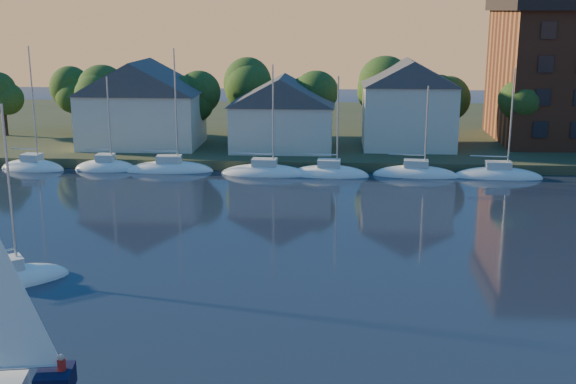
# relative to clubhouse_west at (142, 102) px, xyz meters

# --- Properties ---
(shoreline_land) EXTENTS (160.00, 50.00, 2.00)m
(shoreline_land) POSITION_rel_clubhouse_west_xyz_m (22.00, 17.00, -5.93)
(shoreline_land) COLOR #333D24
(shoreline_land) RESTS_ON ground
(wooden_dock) EXTENTS (120.00, 3.00, 1.00)m
(wooden_dock) POSITION_rel_clubhouse_west_xyz_m (22.00, -6.00, -5.93)
(wooden_dock) COLOR brown
(wooden_dock) RESTS_ON ground
(clubhouse_west) EXTENTS (13.65, 9.45, 9.64)m
(clubhouse_west) POSITION_rel_clubhouse_west_xyz_m (0.00, 0.00, 0.00)
(clubhouse_west) COLOR silver
(clubhouse_west) RESTS_ON shoreline_land
(clubhouse_centre) EXTENTS (11.55, 8.40, 8.08)m
(clubhouse_centre) POSITION_rel_clubhouse_west_xyz_m (16.00, -1.00, -0.80)
(clubhouse_centre) COLOR silver
(clubhouse_centre) RESTS_ON shoreline_land
(clubhouse_east) EXTENTS (10.50, 8.40, 9.80)m
(clubhouse_east) POSITION_rel_clubhouse_west_xyz_m (30.00, 1.00, 0.07)
(clubhouse_east) COLOR silver
(clubhouse_east) RESTS_ON shoreline_land
(tree_line) EXTENTS (93.40, 5.40, 8.90)m
(tree_line) POSITION_rel_clubhouse_west_xyz_m (24.00, 5.00, 1.24)
(tree_line) COLOR #352718
(tree_line) RESTS_ON shoreline_land
(moored_fleet) EXTENTS (63.50, 2.40, 12.05)m
(moored_fleet) POSITION_rel_clubhouse_west_xyz_m (10.00, -9.00, -5.83)
(moored_fleet) COLOR white
(moored_fleet) RESTS_ON ground
(drifting_sailboat_left) EXTENTS (7.68, 6.62, 11.94)m
(drifting_sailboat_left) POSITION_rel_clubhouse_west_xyz_m (2.31, -40.54, -5.84)
(drifting_sailboat_left) COLOR white
(drifting_sailboat_left) RESTS_ON ground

